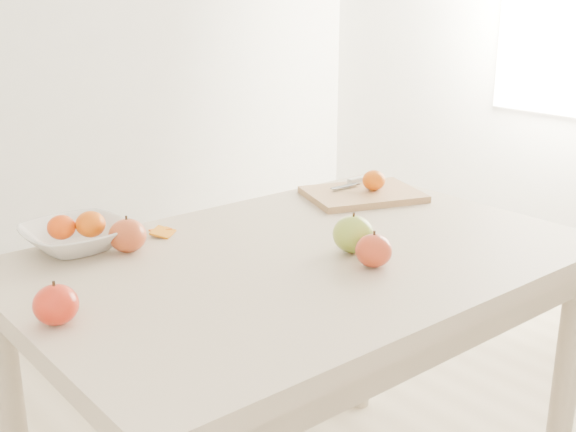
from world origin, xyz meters
TOP-DOWN VIEW (x-y plane):
  - table at (0.00, 0.00)m, footprint 1.20×0.80m
  - cutting_board at (0.40, 0.22)m, footprint 0.35×0.30m
  - board_tangerine at (0.43, 0.21)m, footprint 0.06×0.06m
  - fruit_bowl at (-0.36, 0.33)m, footprint 0.22×0.22m
  - bowl_tangerine_near at (-0.39, 0.34)m, footprint 0.06×0.06m
  - bowl_tangerine_far at (-0.33, 0.32)m, footprint 0.06×0.06m
  - orange_peel_a at (-0.17, 0.29)m, footprint 0.07×0.07m
  - orange_peel_b at (-0.16, 0.32)m, footprint 0.05×0.04m
  - paring_knife at (0.45, 0.29)m, footprint 0.17×0.05m
  - apple_green at (0.09, -0.06)m, footprint 0.09×0.09m
  - apple_red_d at (-0.54, 0.01)m, footprint 0.08×0.08m
  - apple_red_a at (-0.28, 0.24)m, footprint 0.08×0.08m
  - apple_red_e at (0.06, -0.15)m, footprint 0.08×0.08m

SIDE VIEW (x-z plane):
  - table at x=0.00m, z-range 0.28..1.03m
  - orange_peel_a at x=-0.17m, z-range 0.75..0.76m
  - orange_peel_b at x=-0.16m, z-range 0.75..0.76m
  - cutting_board at x=0.40m, z-range 0.75..0.77m
  - paring_knife at x=0.45m, z-range 0.77..0.78m
  - fruit_bowl at x=-0.36m, z-range 0.75..0.80m
  - apple_red_e at x=0.06m, z-range 0.75..0.82m
  - apple_red_d at x=-0.54m, z-range 0.75..0.82m
  - apple_red_a at x=-0.28m, z-range 0.75..0.82m
  - apple_green at x=0.09m, z-range 0.75..0.83m
  - board_tangerine at x=0.43m, z-range 0.77..0.82m
  - bowl_tangerine_near at x=-0.39m, z-range 0.78..0.83m
  - bowl_tangerine_far at x=-0.33m, z-range 0.78..0.83m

